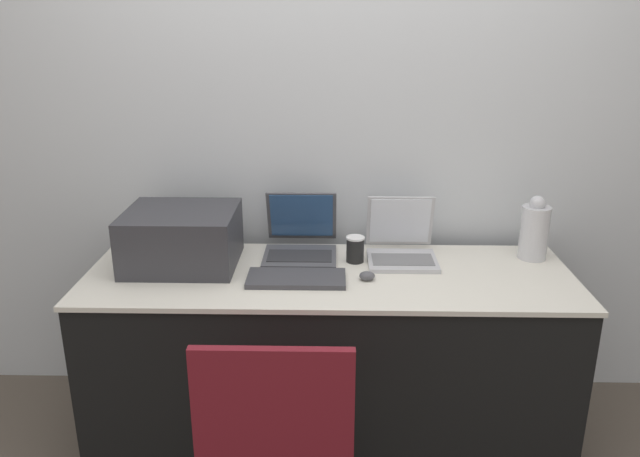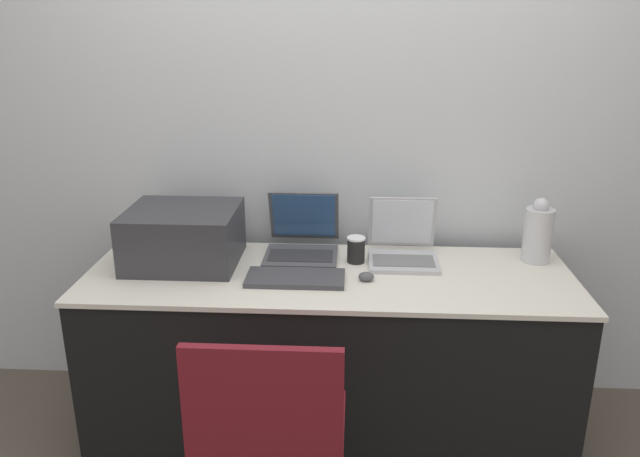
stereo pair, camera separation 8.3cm
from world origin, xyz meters
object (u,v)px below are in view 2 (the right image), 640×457
object	(u,v)px
laptop_left	(302,241)
external_keyboard	(295,278)
laptop_right	(403,247)
chair	(269,427)
coffee_cup	(356,250)
metal_pitcher	(538,233)
mouse	(366,277)
printer	(183,234)

from	to	relation	value
laptop_left	external_keyboard	xyz separation A→B (m)	(-0.00, -0.30, -0.05)
laptop_right	chair	distance (m)	1.04
coffee_cup	metal_pitcher	size ratio (longest dim) A/B	0.40
laptop_right	mouse	xyz separation A→B (m)	(-0.16, -0.24, -0.04)
laptop_left	external_keyboard	size ratio (longest dim) A/B	0.93
external_keyboard	chair	distance (m)	0.67
laptop_right	mouse	world-z (taller)	laptop_right
coffee_cup	chair	distance (m)	0.92
coffee_cup	mouse	xyz separation A→B (m)	(0.04, -0.20, -0.04)
coffee_cup	chair	bearing A→B (deg)	-107.24
metal_pitcher	coffee_cup	bearing A→B (deg)	-175.59
coffee_cup	chair	world-z (taller)	chair
printer	coffee_cup	distance (m)	0.73
printer	mouse	bearing A→B (deg)	-11.05
laptop_right	metal_pitcher	xyz separation A→B (m)	(0.56, 0.01, 0.07)
printer	laptop_right	distance (m)	0.93
external_keyboard	coffee_cup	distance (m)	0.32
external_keyboard	metal_pitcher	distance (m)	1.04
laptop_right	metal_pitcher	size ratio (longest dim) A/B	1.12
external_keyboard	metal_pitcher	world-z (taller)	metal_pitcher
printer	laptop_right	size ratio (longest dim) A/B	1.46
laptop_left	laptop_right	xyz separation A→B (m)	(0.44, -0.04, -0.00)
metal_pitcher	laptop_right	bearing A→B (deg)	-178.72
laptop_left	chair	world-z (taller)	laptop_left
chair	laptop_left	bearing A→B (deg)	88.44
chair	printer	bearing A→B (deg)	120.10
external_keyboard	metal_pitcher	bearing A→B (deg)	15.02
coffee_cup	mouse	distance (m)	0.20
printer	laptop_right	bearing A→B (deg)	5.72
metal_pitcher	external_keyboard	bearing A→B (deg)	-164.98
laptop_left	printer	bearing A→B (deg)	-164.58
printer	mouse	size ratio (longest dim) A/B	7.26
laptop_right	printer	bearing A→B (deg)	-174.28
printer	chair	distance (m)	0.98
coffee_cup	metal_pitcher	bearing A→B (deg)	4.41
laptop_right	metal_pitcher	distance (m)	0.57
coffee_cup	mouse	bearing A→B (deg)	-77.98
printer	coffee_cup	world-z (taller)	printer
laptop_left	laptop_right	bearing A→B (deg)	-5.49
laptop_left	metal_pitcher	xyz separation A→B (m)	(1.00, -0.03, 0.07)
laptop_right	mouse	size ratio (longest dim) A/B	4.98
external_keyboard	metal_pitcher	size ratio (longest dim) A/B	1.39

